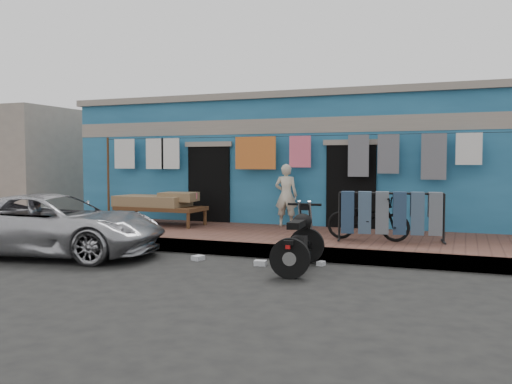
% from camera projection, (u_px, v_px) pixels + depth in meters
% --- Properties ---
extents(ground, '(80.00, 80.00, 0.00)m').
position_uv_depth(ground, '(209.00, 273.00, 8.37)').
color(ground, black).
rests_on(ground, ground).
extents(sidewalk, '(28.00, 3.00, 0.25)m').
position_uv_depth(sidewalk, '(274.00, 239.00, 11.16)').
color(sidewalk, brown).
rests_on(sidewalk, ground).
extents(curb, '(28.00, 0.10, 0.25)m').
position_uv_depth(curb, '(247.00, 250.00, 9.81)').
color(curb, gray).
rests_on(curb, ground).
extents(building, '(12.20, 5.20, 3.36)m').
position_uv_depth(building, '(322.00, 163.00, 14.78)').
color(building, '#225B82').
rests_on(building, ground).
extents(neighbor_left, '(6.00, 5.00, 3.40)m').
position_uv_depth(neighbor_left, '(13.00, 162.00, 18.77)').
color(neighbor_left, '#9E9384').
rests_on(neighbor_left, ground).
extents(clothesline, '(10.06, 0.06, 2.10)m').
position_uv_depth(clothesline, '(282.00, 158.00, 12.31)').
color(clothesline, brown).
rests_on(clothesline, sidewalk).
extents(car, '(4.43, 2.65, 1.17)m').
position_uv_depth(car, '(53.00, 224.00, 9.89)').
color(car, '#B3B3B8').
rests_on(car, ground).
extents(seated_person, '(0.54, 0.38, 1.42)m').
position_uv_depth(seated_person, '(286.00, 195.00, 12.27)').
color(seated_person, beige).
rests_on(seated_person, sidewalk).
extents(bicycle, '(1.56, 0.60, 0.99)m').
position_uv_depth(bicycle, '(368.00, 214.00, 10.12)').
color(bicycle, black).
rests_on(bicycle, sidewalk).
extents(motorcycle, '(0.83, 1.69, 1.03)m').
position_uv_depth(motorcycle, '(299.00, 238.00, 8.54)').
color(motorcycle, black).
rests_on(motorcycle, ground).
extents(charpoy, '(2.22, 1.15, 0.73)m').
position_uv_depth(charpoy, '(161.00, 209.00, 12.61)').
color(charpoy, brown).
rests_on(charpoy, sidewalk).
extents(jeans_rack, '(2.10, 1.03, 0.95)m').
position_uv_depth(jeans_rack, '(391.00, 216.00, 9.97)').
color(jeans_rack, black).
rests_on(jeans_rack, sidewalk).
extents(litter_a, '(0.21, 0.18, 0.09)m').
position_uv_depth(litter_a, '(260.00, 263.00, 8.95)').
color(litter_a, silver).
rests_on(litter_a, ground).
extents(litter_b, '(0.13, 0.16, 0.07)m').
position_uv_depth(litter_b, '(321.00, 263.00, 8.96)').
color(litter_b, silver).
rests_on(litter_b, ground).
extents(litter_c, '(0.21, 0.23, 0.08)m').
position_uv_depth(litter_c, '(198.00, 258.00, 9.45)').
color(litter_c, silver).
rests_on(litter_c, ground).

